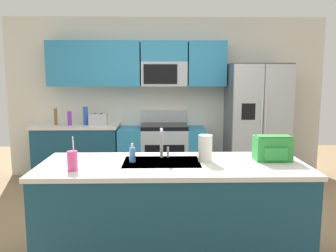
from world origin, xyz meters
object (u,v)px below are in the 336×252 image
bottle_purple (70,118)px  backpack (273,148)px  drink_cup_pink (72,161)px  range_oven (162,153)px  sink_faucet (162,140)px  refrigerator (256,123)px  bottle_blue (86,116)px  toaster (98,119)px  pepper_mill (56,117)px  soap_dispenser (132,155)px  paper_towel_roll (205,148)px

bottle_purple → backpack: (2.43, -2.30, 0.01)m
drink_cup_pink → range_oven: bearing=74.5°
drink_cup_pink → backpack: bearing=10.0°
range_oven → sink_faucet: sink_faucet is taller
refrigerator → bottle_blue: bearing=178.4°
range_oven → backpack: size_ratio=4.25×
toaster → pepper_mill: 0.68m
refrigerator → sink_faucet: (-1.49, -2.18, 0.14)m
toaster → sink_faucet: size_ratio=0.99×
toaster → sink_faucet: sink_faucet is taller
refrigerator → bottle_purple: (-2.92, 0.01, 0.08)m
range_oven → refrigerator: 1.56m
drink_cup_pink → soap_dispenser: bearing=29.6°
refrigerator → bottle_purple: 2.92m
backpack → paper_towel_roll: bearing=-177.2°
toaster → bottle_blue: bottle_blue is taller
pepper_mill → drink_cup_pink: drink_cup_pink is taller
bottle_blue → backpack: bottle_blue is taller
toaster → bottle_purple: bearing=-179.4°
toaster → sink_faucet: bearing=-65.9°
range_oven → toaster: bearing=-177.0°
refrigerator → soap_dispenser: (-1.76, -2.33, 0.04)m
range_oven → soap_dispenser: 2.47m
bottle_blue → soap_dispenser: bottle_blue is taller
pepper_mill → range_oven: bearing=0.1°
refrigerator → bottle_blue: (-2.68, 0.07, 0.12)m
toaster → soap_dispenser: bearing=-72.9°
pepper_mill → sink_faucet: 2.80m
soap_dispenser → refrigerator: bearing=52.9°
sink_faucet → paper_towel_roll: bearing=-19.2°
refrigerator → paper_towel_roll: refrigerator is taller
refrigerator → drink_cup_pink: bearing=-130.6°
bottle_blue → toaster: bearing=-14.8°
refrigerator → paper_towel_roll: size_ratio=7.71×
soap_dispenser → backpack: backpack is taller
refrigerator → drink_cup_pink: size_ratio=6.62×
range_oven → sink_faucet: size_ratio=4.82×
toaster → bottle_blue: size_ratio=0.99×
bottle_blue → paper_towel_roll: (1.58, -2.39, -0.02)m
soap_dispenser → pepper_mill: bearing=120.2°
refrigerator → toaster: refrigerator is taller
pepper_mill → backpack: bearing=-41.5°
paper_towel_roll → refrigerator: bearing=64.5°
sink_faucet → range_oven: bearing=89.8°
pepper_mill → paper_towel_roll: bearing=-49.4°
range_oven → bottle_purple: (-1.44, -0.06, 0.57)m
pepper_mill → drink_cup_pink: (0.93, -2.66, -0.05)m
toaster → bottle_purple: size_ratio=1.29×
soap_dispenser → range_oven: bearing=83.5°
bottle_purple → sink_faucet: (1.43, -2.20, 0.06)m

